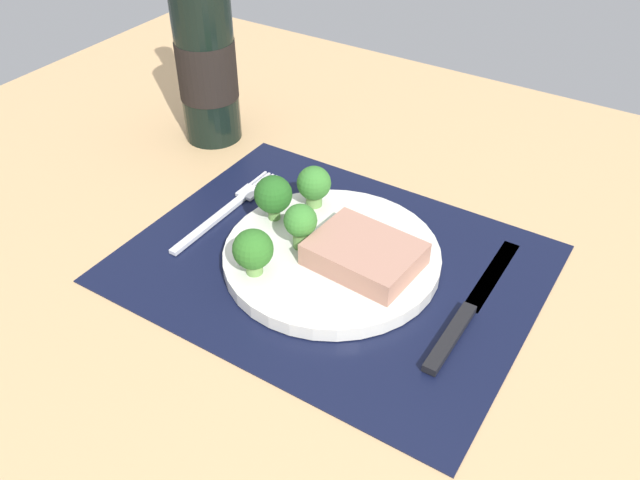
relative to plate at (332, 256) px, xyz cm
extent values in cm
cube|color=tan|center=(0.00, 0.00, -2.60)|extent=(140.00, 110.00, 3.00)
cube|color=black|center=(0.00, 0.00, -0.95)|extent=(44.01, 34.75, 0.30)
cylinder|color=silver|center=(0.00, 0.00, 0.00)|extent=(23.92, 23.92, 1.60)
cube|color=tan|center=(4.02, -0.40, 2.12)|extent=(11.80, 9.34, 2.64)
cylinder|color=#5B8942|center=(-8.83, 1.60, 1.53)|extent=(1.41, 1.41, 1.46)
sphere|color=#235B1E|center=(-8.83, 1.60, 4.13)|extent=(4.39, 4.39, 4.39)
cylinder|color=#6B994C|center=(-5.05, -7.33, 1.44)|extent=(1.78, 1.78, 1.29)
sphere|color=#2D6B23|center=(-5.05, -7.33, 3.91)|extent=(4.28, 4.28, 4.28)
cylinder|color=#6B994C|center=(-6.36, 6.33, 1.48)|extent=(1.93, 1.93, 1.37)
sphere|color=#387A2D|center=(-6.36, 6.33, 3.89)|extent=(4.05, 4.05, 4.05)
cylinder|color=#5B8942|center=(-3.32, -1.11, 1.79)|extent=(1.76, 1.76, 1.99)
sphere|color=#387A2D|center=(-3.32, -1.11, 4.34)|extent=(3.66, 3.66, 3.66)
cube|color=silver|center=(-15.81, -2.00, -0.55)|extent=(1.00, 13.00, 0.50)
cube|color=silver|center=(-15.81, 5.80, -0.55)|extent=(2.40, 2.60, 0.40)
cube|color=silver|center=(-16.71, 8.90, -0.55)|extent=(0.30, 3.60, 0.35)
cube|color=silver|center=(-16.11, 8.90, -0.55)|extent=(0.30, 3.60, 0.35)
cube|color=silver|center=(-15.51, 8.90, -0.55)|extent=(0.30, 3.60, 0.35)
cube|color=silver|center=(-14.91, 8.90, -0.55)|extent=(0.30, 3.60, 0.35)
cube|color=black|center=(15.83, -3.90, -0.40)|extent=(1.40, 10.00, 0.80)
cube|color=silver|center=(15.83, 7.60, -0.65)|extent=(1.80, 13.00, 0.30)
cylinder|color=black|center=(-29.37, 15.42, 10.35)|extent=(7.95, 7.95, 22.91)
cylinder|color=black|center=(-29.37, 15.42, 9.21)|extent=(8.11, 8.11, 8.02)
camera|label=1|loc=(28.64, -47.95, 46.63)|focal=37.06mm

